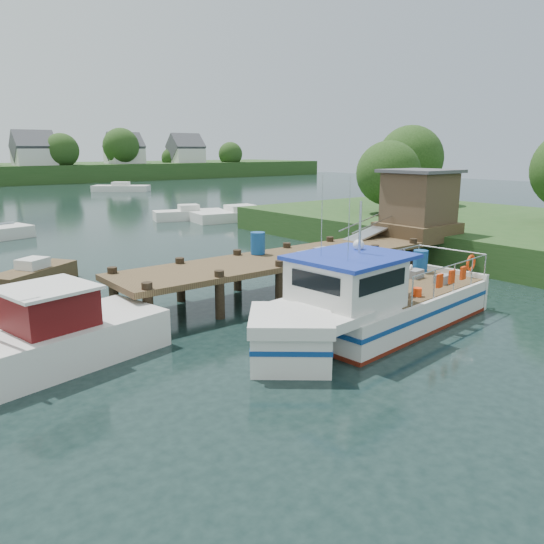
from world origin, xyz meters
TOP-DOWN VIEW (x-y plane):
  - ground_plane at (0.00, 0.00)m, footprint 160.00×160.00m
  - near_shore at (16.88, -0.73)m, footprint 16.00×30.00m
  - dock at (6.51, 0.01)m, footprint 16.60×3.00m
  - lobster_boat at (-0.25, -5.28)m, footprint 10.01×3.68m
  - work_boat at (-9.30, -2.01)m, footprint 8.18×3.82m
  - moored_rowboat at (-6.53, 7.10)m, footprint 3.86×3.14m
  - moored_far at (16.12, 52.02)m, footprint 7.16×6.48m
  - moored_b at (8.68, 21.22)m, footprint 5.65×3.33m
  - moored_c at (11.71, 18.48)m, footprint 7.74×3.59m

SIDE VIEW (x-z plane):
  - ground_plane at x=0.00m, z-range 0.00..0.00m
  - moored_rowboat at x=-6.53m, z-range -0.14..0.96m
  - moored_c at x=11.71m, z-range -0.15..1.02m
  - moored_b at x=8.68m, z-range -0.15..1.03m
  - moored_far at x=16.12m, z-range -0.16..1.07m
  - work_boat at x=-9.30m, z-range -1.46..2.82m
  - lobster_boat at x=-0.25m, z-range -1.51..3.23m
  - near_shore at x=16.88m, z-range -1.83..5.93m
  - dock at x=6.51m, z-range -0.15..4.63m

